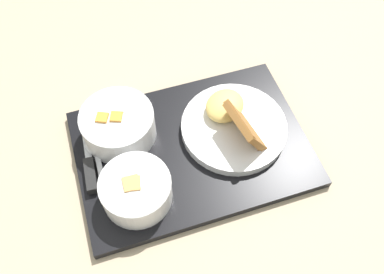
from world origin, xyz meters
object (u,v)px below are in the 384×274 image
Objects in this scene: bowl_salad at (118,124)px; plate_main at (234,123)px; bowl_soup at (136,189)px; knife at (90,168)px; spoon at (97,154)px.

plate_main is (0.19, -0.07, -0.02)m from bowl_salad.
knife is at bearing 125.39° from bowl_soup.
knife is (-0.06, 0.08, -0.02)m from bowl_soup.
bowl_soup is 0.61× the size of plate_main.
bowl_salad is at bearing 83.38° from bowl_soup.
bowl_salad reaches higher than bowl_soup.
plate_main reaches higher than bowl_salad.
spoon is at bearing -154.52° from bowl_salad.
bowl_salad reaches higher than knife.
bowl_soup is 0.21m from plate_main.
bowl_salad is 0.21m from plate_main.
bowl_salad is at bearing -45.33° from knife.
bowl_soup is 0.11m from spoon.
bowl_salad is 0.68× the size of plate_main.
knife is at bearing -145.21° from bowl_salad.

